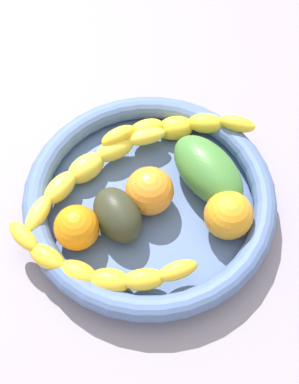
% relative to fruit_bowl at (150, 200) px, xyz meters
% --- Properties ---
extents(kitchen_counter, '(1.20, 1.20, 0.03)m').
position_rel_fruit_bowl_xyz_m(kitchen_counter, '(0.00, 0.00, -0.04)').
color(kitchen_counter, gray).
rests_on(kitchen_counter, ground).
extents(fruit_bowl, '(0.34, 0.34, 0.05)m').
position_rel_fruit_bowl_xyz_m(fruit_bowl, '(0.00, 0.00, 0.00)').
color(fruit_bowl, '#4D679F').
rests_on(fruit_bowl, kitchen_counter).
extents(banana_draped_left, '(0.16, 0.20, 0.04)m').
position_rel_fruit_bowl_xyz_m(banana_draped_left, '(-0.12, -0.04, 0.02)').
color(banana_draped_left, yellow).
rests_on(banana_draped_left, fruit_bowl).
extents(banana_draped_right, '(0.25, 0.07, 0.04)m').
position_rel_fruit_bowl_xyz_m(banana_draped_right, '(-0.04, 0.08, 0.02)').
color(banana_draped_right, yellow).
rests_on(banana_draped_right, fruit_bowl).
extents(banana_arching_top, '(0.19, 0.13, 0.05)m').
position_rel_fruit_bowl_xyz_m(banana_arching_top, '(0.10, 0.06, 0.02)').
color(banana_arching_top, yellow).
rests_on(banana_arching_top, fruit_bowl).
extents(orange_front, '(0.07, 0.07, 0.07)m').
position_rel_fruit_bowl_xyz_m(orange_front, '(0.00, -0.00, 0.02)').
color(orange_front, orange).
rests_on(orange_front, fruit_bowl).
extents(orange_mid_left, '(0.06, 0.06, 0.06)m').
position_rel_fruit_bowl_xyz_m(orange_mid_left, '(0.06, -0.09, 0.02)').
color(orange_mid_left, orange).
rests_on(orange_mid_left, fruit_bowl).
extents(orange_mid_right, '(0.06, 0.06, 0.06)m').
position_rel_fruit_bowl_xyz_m(orange_mid_right, '(-0.10, 0.02, 0.02)').
color(orange_mid_right, orange).
rests_on(orange_mid_right, fruit_bowl).
extents(mango_green, '(0.08, 0.13, 0.06)m').
position_rel_fruit_bowl_xyz_m(mango_green, '(0.08, -0.03, 0.02)').
color(mango_green, '#438039').
rests_on(mango_green, fruit_bowl).
extents(avocado_dark, '(0.07, 0.09, 0.06)m').
position_rel_fruit_bowl_xyz_m(avocado_dark, '(-0.05, 0.00, 0.02)').
color(avocado_dark, '#313524').
rests_on(avocado_dark, fruit_bowl).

